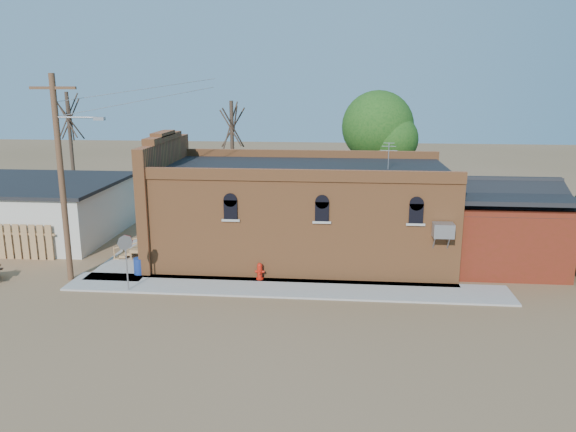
# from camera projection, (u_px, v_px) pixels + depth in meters

# --- Properties ---
(ground) EXTENTS (120.00, 120.00, 0.00)m
(ground) POSITION_uv_depth(u_px,v_px,m) (247.00, 296.00, 23.30)
(ground) COLOR brown
(ground) RESTS_ON ground
(sidewalk_south) EXTENTS (19.00, 2.20, 0.08)m
(sidewalk_south) POSITION_uv_depth(u_px,v_px,m) (285.00, 288.00, 24.02)
(sidewalk_south) COLOR #9E9991
(sidewalk_south) RESTS_ON ground
(sidewalk_west) EXTENTS (2.60, 10.00, 0.08)m
(sidewalk_west) POSITION_uv_depth(u_px,v_px,m) (148.00, 249.00, 29.66)
(sidewalk_west) COLOR #9E9991
(sidewalk_west) RESTS_ON ground
(brick_bar) EXTENTS (16.40, 7.97, 6.30)m
(brick_bar) POSITION_uv_depth(u_px,v_px,m) (297.00, 212.00, 27.92)
(brick_bar) COLOR #AA6234
(brick_bar) RESTS_ON ground
(red_shed) EXTENTS (5.40, 6.40, 4.30)m
(red_shed) POSITION_uv_depth(u_px,v_px,m) (500.00, 217.00, 27.05)
(red_shed) COLOR #5E2110
(red_shed) RESTS_ON ground
(wood_fence) EXTENTS (5.20, 0.10, 1.80)m
(wood_fence) POSITION_uv_depth(u_px,v_px,m) (5.00, 241.00, 27.91)
(wood_fence) COLOR #AC784E
(wood_fence) RESTS_ON ground
(utility_pole) EXTENTS (3.12, 0.26, 9.00)m
(utility_pole) POSITION_uv_depth(u_px,v_px,m) (62.00, 174.00, 24.07)
(utility_pole) COLOR #4F361F
(utility_pole) RESTS_ON ground
(tree_bare_near) EXTENTS (2.80, 2.80, 7.65)m
(tree_bare_near) POSITION_uv_depth(u_px,v_px,m) (232.00, 126.00, 34.75)
(tree_bare_near) COLOR #49352A
(tree_bare_near) RESTS_ON ground
(tree_bare_far) EXTENTS (2.80, 2.80, 8.16)m
(tree_bare_far) POSITION_uv_depth(u_px,v_px,m) (68.00, 117.00, 36.61)
(tree_bare_far) COLOR #49352A
(tree_bare_far) RESTS_ON ground
(tree_leafy) EXTENTS (4.40, 4.40, 8.15)m
(tree_leafy) POSITION_uv_depth(u_px,v_px,m) (378.00, 127.00, 34.43)
(tree_leafy) COLOR #49352A
(tree_leafy) RESTS_ON ground
(fire_hydrant) EXTENTS (0.42, 0.39, 0.76)m
(fire_hydrant) POSITION_uv_depth(u_px,v_px,m) (260.00, 271.00, 24.90)
(fire_hydrant) COLOR red
(fire_hydrant) RESTS_ON sidewalk_south
(stop_sign) EXTENTS (0.51, 0.49, 2.40)m
(stop_sign) POSITION_uv_depth(u_px,v_px,m) (126.00, 248.00, 23.30)
(stop_sign) COLOR #98989D
(stop_sign) RESTS_ON sidewalk_south
(trash_barrel) EXTENTS (0.60, 0.60, 0.75)m
(trash_barrel) POSITION_uv_depth(u_px,v_px,m) (139.00, 266.00, 25.59)
(trash_barrel) COLOR navy
(trash_barrel) RESTS_ON sidewalk_west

